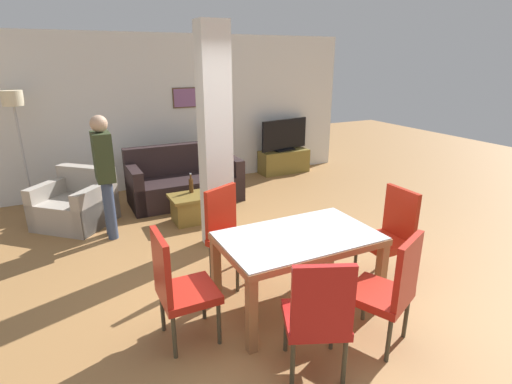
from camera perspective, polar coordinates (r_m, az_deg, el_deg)
ground_plane at (r=4.10m, az=5.76°, el=-15.63°), size 18.00×18.00×0.00m
back_wall at (r=7.54m, az=-12.28°, el=11.07°), size 7.20×0.09×2.70m
divider_pillar at (r=4.84m, az=-5.86°, el=7.27°), size 0.34×0.29×2.70m
dining_table at (r=3.80m, az=6.05°, el=-8.34°), size 1.46×0.89×0.75m
dining_chair_head_left at (r=3.41m, az=-11.09°, el=-12.82°), size 0.46×0.46×1.01m
dining_chair_near_right at (r=3.48m, az=18.54°, el=-12.78°), size 0.61×0.61×1.01m
dining_chair_far_left at (r=4.30m, az=-3.79°, el=-5.51°), size 0.61×0.61×1.01m
dining_chair_near_left at (r=3.05m, az=8.83°, el=-16.85°), size 0.60×0.60×1.01m
dining_chair_head_right at (r=4.49m, az=18.64°, el=-5.42°), size 0.46×0.46×1.01m
sofa at (r=6.77m, az=-10.19°, el=1.30°), size 1.80×0.86×0.91m
armchair at (r=6.29m, az=-24.28°, el=-1.77°), size 1.24×1.24×0.79m
coffee_table at (r=5.93m, az=-8.72°, el=-2.20°), size 0.71×0.49×0.40m
bottle at (r=5.95m, az=-9.26°, el=0.98°), size 0.07×0.07×0.29m
tv_stand at (r=8.36m, az=4.00°, el=4.38°), size 1.04×0.40×0.47m
tv_screen at (r=8.24m, az=4.09°, el=8.07°), size 1.12×0.28×0.64m
floor_lamp at (r=6.94m, az=-31.20°, el=9.82°), size 0.29×0.29×1.85m
standing_person at (r=5.49m, az=-20.83°, el=3.05°), size 0.22×0.38×1.63m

